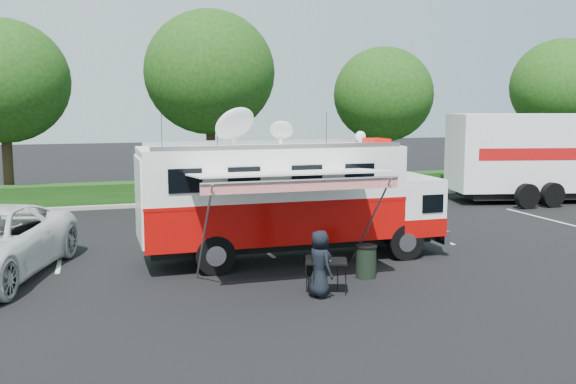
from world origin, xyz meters
name	(u,v)px	position (x,y,z in m)	size (l,w,h in m)	color
ground_plane	(293,259)	(0.00, 0.00, 0.00)	(120.00, 120.00, 0.00)	black
back_border	(234,93)	(1.14, 12.90, 5.00)	(60.00, 6.14, 8.87)	#9E998E
stall_lines	(252,239)	(-0.50, 3.00, 0.00)	(24.12, 5.50, 0.01)	silver
command_truck	(291,198)	(-0.08, 0.00, 1.81)	(8.79, 2.42, 4.22)	black
awning	(291,176)	(-0.86, -2.51, 2.71)	(4.80, 2.49, 2.90)	silver
person	(320,297)	(-0.53, -3.72, 0.00)	(0.77, 0.50, 1.58)	black
folding_table	(326,262)	(-0.31, -3.56, 0.78)	(1.14, 0.97, 0.83)	black
folding_chair	(316,271)	(-0.52, -3.44, 0.53)	(0.53, 0.56, 0.91)	black
trash_bin	(366,261)	(1.19, -2.50, 0.43)	(0.57, 0.57, 0.85)	black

